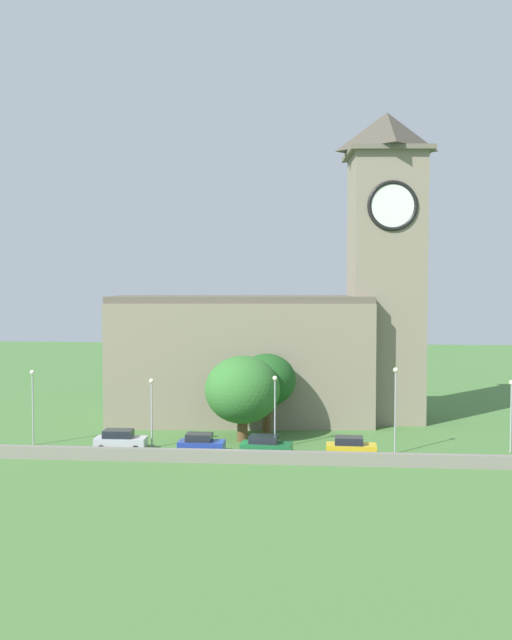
{
  "coord_description": "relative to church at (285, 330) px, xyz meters",
  "views": [
    {
      "loc": [
        7.19,
        -61.25,
        15.05
      ],
      "look_at": [
        1.23,
        6.83,
        11.46
      ],
      "focal_mm": 40.33,
      "sensor_mm": 36.0,
      "label": 1
    }
  ],
  "objects": [
    {
      "name": "streetlamp_west_end",
      "position": [
        -22.55,
        -14.59,
        -5.21
      ],
      "size": [
        0.44,
        0.44,
        7.0
      ],
      "color": "#9EA0A5",
      "rests_on": "ground"
    },
    {
      "name": "car_green",
      "position": [
        -0.87,
        -16.51,
        -9.02
      ],
      "size": [
        4.55,
        2.59,
        1.72
      ],
      "color": "#1E6B38",
      "rests_on": "ground"
    },
    {
      "name": "tree_riverside_east",
      "position": [
        -1.42,
        -8.0,
        -4.49
      ],
      "size": [
        5.77,
        5.77,
        8.03
      ],
      "color": "brown",
      "rests_on": "ground"
    },
    {
      "name": "car_silver",
      "position": [
        -13.99,
        -15.88,
        -8.94
      ],
      "size": [
        4.6,
        2.36,
        1.87
      ],
      "color": "silver",
      "rests_on": "ground"
    },
    {
      "name": "streetlamp_west_mid",
      "position": [
        -11.41,
        -14.56,
        -5.59
      ],
      "size": [
        0.44,
        0.44,
        6.34
      ],
      "color": "#9EA0A5",
      "rests_on": "ground"
    },
    {
      "name": "church",
      "position": [
        0.0,
        0.0,
        0.0
      ],
      "size": [
        34.7,
        13.96,
        33.29
      ],
      "color": "gray",
      "rests_on": "ground"
    },
    {
      "name": "streetlamp_central",
      "position": [
        -0.24,
        -13.78,
        -5.44
      ],
      "size": [
        0.44,
        0.44,
        6.61
      ],
      "color": "#9EA0A5",
      "rests_on": "ground"
    },
    {
      "name": "tree_churchyard",
      "position": [
        -3.48,
        -11.18,
        -4.99
      ],
      "size": [
        7.11,
        7.11,
        8.12
      ],
      "color": "brown",
      "rests_on": "ground"
    },
    {
      "name": "streetlamp_east_end",
      "position": [
        20.64,
        -13.64,
        -5.53
      ],
      "size": [
        0.44,
        0.44,
        6.45
      ],
      "color": "#9EA0A5",
      "rests_on": "ground"
    },
    {
      "name": "quay_barrier",
      "position": [
        -3.51,
        -19.42,
        -9.35
      ],
      "size": [
        46.1,
        0.7,
        1.08
      ],
      "primitive_type": "cube",
      "color": "gray",
      "rests_on": "ground"
    },
    {
      "name": "car_yellow",
      "position": [
        6.47,
        -16.58,
        -8.99
      ],
      "size": [
        4.34,
        2.24,
        1.77
      ],
      "color": "gold",
      "rests_on": "ground"
    },
    {
      "name": "streetlamp_east_mid",
      "position": [
        10.4,
        -14.92,
        -4.86
      ],
      "size": [
        0.44,
        0.44,
        7.62
      ],
      "color": "#9EA0A5",
      "rests_on": "ground"
    },
    {
      "name": "ground_plane",
      "position": [
        -3.51,
        -1.92,
        -9.89
      ],
      "size": [
        200.0,
        200.0,
        0.0
      ],
      "primitive_type": "plane",
      "color": "#477538"
    },
    {
      "name": "car_blue",
      "position": [
        -6.57,
        -16.58,
        -8.97
      ],
      "size": [
        4.06,
        2.27,
        1.82
      ],
      "color": "#233D9E",
      "rests_on": "ground"
    }
  ]
}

